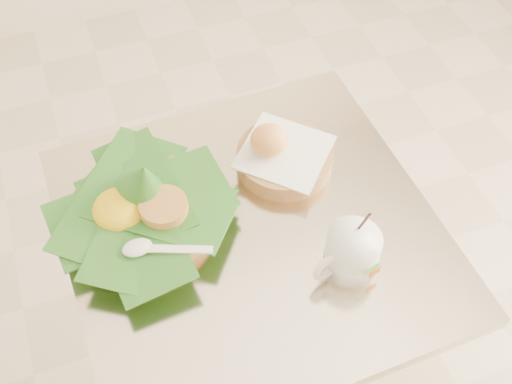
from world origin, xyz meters
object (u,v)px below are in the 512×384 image
object	(u,v)px
rice_basket	(141,206)
bread_basket	(282,155)
cafe_table	(252,285)
coffee_mug	(351,252)

from	to	relation	value
rice_basket	bread_basket	size ratio (longest dim) A/B	1.44
cafe_table	rice_basket	distance (m)	0.34
cafe_table	rice_basket	world-z (taller)	rice_basket
cafe_table	bread_basket	bearing A→B (deg)	48.97
rice_basket	bread_basket	distance (m)	0.31
cafe_table	bread_basket	xyz separation A→B (m)	(0.11, 0.13, 0.25)
rice_basket	coffee_mug	xyz separation A→B (m)	(0.33, -0.23, -0.00)
coffee_mug	cafe_table	bearing A→B (deg)	134.69
cafe_table	coffee_mug	xyz separation A→B (m)	(0.14, -0.14, 0.27)
bread_basket	rice_basket	bearing A→B (deg)	-172.38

